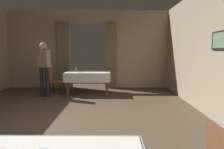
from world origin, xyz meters
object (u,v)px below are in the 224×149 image
object	(u,v)px
dining_table_mid	(88,75)
chair_mid_left	(54,79)
flower_vase_mid	(76,68)
person_waiter_by_doorway	(44,65)
plate_mid_b	(81,73)

from	to	relation	value
dining_table_mid	chair_mid_left	xyz separation A→B (m)	(-1.14, -0.09, -0.14)
dining_table_mid	flower_vase_mid	bearing A→B (deg)	150.53
dining_table_mid	person_waiter_by_doorway	size ratio (longest dim) A/B	0.88
plate_mid_b	dining_table_mid	bearing A→B (deg)	57.02
flower_vase_mid	person_waiter_by_doorway	distance (m)	1.18
person_waiter_by_doorway	chair_mid_left	bearing A→B (deg)	65.62
person_waiter_by_doorway	plate_mid_b	bearing A→B (deg)	10.55
flower_vase_mid	person_waiter_by_doorway	xyz separation A→B (m)	(-0.86, -0.78, 0.18)
plate_mid_b	person_waiter_by_doorway	xyz separation A→B (m)	(-1.14, -0.21, 0.27)
plate_mid_b	chair_mid_left	bearing A→B (deg)	167.22
flower_vase_mid	person_waiter_by_doorway	world-z (taller)	person_waiter_by_doorway
dining_table_mid	person_waiter_by_doorway	distance (m)	1.48
dining_table_mid	plate_mid_b	world-z (taller)	plate_mid_b
person_waiter_by_doorway	dining_table_mid	bearing A→B (deg)	21.16
chair_mid_left	flower_vase_mid	bearing A→B (deg)	28.06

